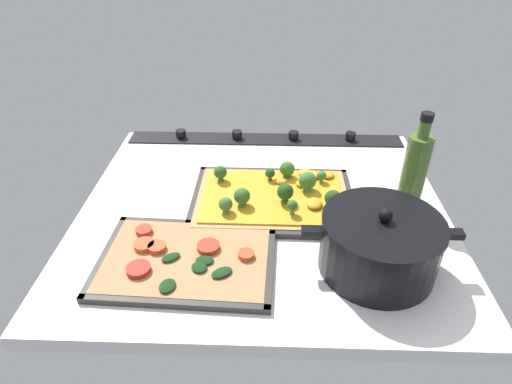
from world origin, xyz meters
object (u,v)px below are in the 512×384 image
at_px(baking_tray_front, 273,201).
at_px(oil_bottle, 413,171).
at_px(broccoli_pizza, 277,194).
at_px(cooking_pot, 379,245).
at_px(veggie_pizza_back, 185,258).
at_px(baking_tray_back, 187,261).

relative_size(baking_tray_front, oil_bottle, 1.58).
distance_m(baking_tray_front, oil_bottle, 0.31).
bearing_deg(broccoli_pizza, baking_tray_front, 18.94).
bearing_deg(cooking_pot, veggie_pizza_back, -0.07).
bearing_deg(baking_tray_back, broccoli_pizza, -129.58).
height_order(baking_tray_front, cooking_pot, cooking_pot).
relative_size(veggie_pizza_back, oil_bottle, 1.35).
bearing_deg(baking_tray_back, cooking_pot, 179.97).
distance_m(baking_tray_back, cooking_pot, 0.35).
bearing_deg(veggie_pizza_back, cooking_pot, 179.93).
distance_m(baking_tray_front, broccoli_pizza, 0.02).
distance_m(broccoli_pizza, oil_bottle, 0.29).
distance_m(baking_tray_back, oil_bottle, 0.50).
distance_m(baking_tray_front, cooking_pot, 0.28).
bearing_deg(veggie_pizza_back, baking_tray_front, -129.12).
xyz_separation_m(baking_tray_front, cooking_pot, (-0.19, 0.20, 0.05)).
height_order(broccoli_pizza, veggie_pizza_back, broccoli_pizza).
distance_m(veggie_pizza_back, cooking_pot, 0.36).
relative_size(broccoli_pizza, veggie_pizza_back, 1.09).
bearing_deg(veggie_pizza_back, baking_tray_back, 175.97).
xyz_separation_m(broccoli_pizza, baking_tray_back, (0.17, 0.20, -0.02)).
relative_size(baking_tray_front, veggie_pizza_back, 1.17).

